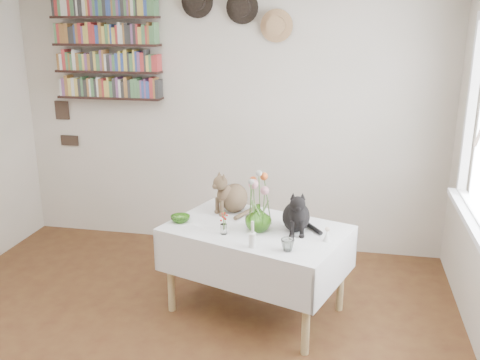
% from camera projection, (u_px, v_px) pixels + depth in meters
% --- Properties ---
extents(room, '(4.08, 4.58, 2.58)m').
position_uv_depth(room, '(132.00, 189.00, 2.81)').
color(room, brown).
rests_on(room, ground).
extents(dining_table, '(1.44, 1.16, 0.67)m').
position_uv_depth(dining_table, '(256.00, 249.00, 3.89)').
color(dining_table, white).
rests_on(dining_table, room).
extents(tabby_cat, '(0.36, 0.36, 0.34)m').
position_uv_depth(tabby_cat, '(234.00, 191.00, 4.12)').
color(tabby_cat, brown).
rests_on(tabby_cat, dining_table).
extents(black_cat, '(0.25, 0.30, 0.32)m').
position_uv_depth(black_cat, '(296.00, 209.00, 3.75)').
color(black_cat, black).
rests_on(black_cat, dining_table).
extents(flower_vase, '(0.26, 0.26, 0.20)m').
position_uv_depth(flower_vase, '(258.00, 218.00, 3.76)').
color(flower_vase, '#79C945').
rests_on(flower_vase, dining_table).
extents(green_bowl, '(0.20, 0.20, 0.04)m').
position_uv_depth(green_bowl, '(180.00, 219.00, 3.95)').
color(green_bowl, '#79C945').
rests_on(green_bowl, dining_table).
extents(drinking_glass, '(0.09, 0.09, 0.08)m').
position_uv_depth(drinking_glass, '(288.00, 245.00, 3.45)').
color(drinking_glass, white).
rests_on(drinking_glass, dining_table).
extents(candlestick, '(0.05, 0.05, 0.18)m').
position_uv_depth(candlestick, '(252.00, 239.00, 3.50)').
color(candlestick, white).
rests_on(candlestick, dining_table).
extents(berry_jar, '(0.05, 0.05, 0.18)m').
position_uv_depth(berry_jar, '(224.00, 223.00, 3.71)').
color(berry_jar, white).
rests_on(berry_jar, dining_table).
extents(porcelain_figurine, '(0.05, 0.05, 0.10)m').
position_uv_depth(porcelain_figurine, '(327.00, 235.00, 3.60)').
color(porcelain_figurine, white).
rests_on(porcelain_figurine, dining_table).
extents(flower_bouquet, '(0.17, 0.12, 0.39)m').
position_uv_depth(flower_bouquet, '(258.00, 184.00, 3.70)').
color(flower_bouquet, '#4C7233').
rests_on(flower_bouquet, flower_vase).
extents(bookshelf_unit, '(1.00, 0.16, 0.91)m').
position_uv_depth(bookshelf_unit, '(107.00, 49.00, 4.88)').
color(bookshelf_unit, black).
rests_on(bookshelf_unit, room).
extents(wall_hats, '(0.98, 0.09, 0.48)m').
position_uv_depth(wall_hats, '(238.00, 11.00, 4.58)').
color(wall_hats, black).
rests_on(wall_hats, room).
extents(wall_art_plaques, '(0.21, 0.02, 0.44)m').
position_uv_depth(wall_art_plaques, '(65.00, 123.00, 5.25)').
color(wall_art_plaques, '#38281E').
rests_on(wall_art_plaques, room).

